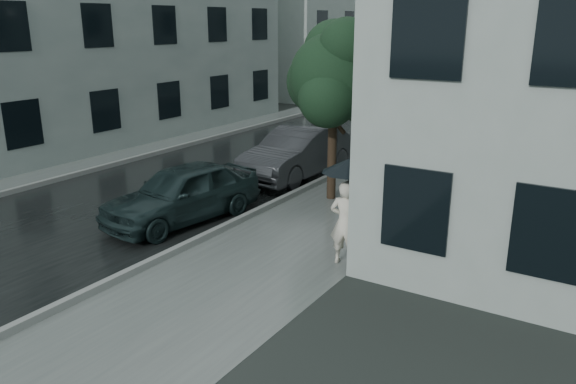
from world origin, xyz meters
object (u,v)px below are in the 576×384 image
Objects in this scene: lamp_post at (374,79)px; pedestrian at (345,223)px; car_near at (182,193)px; car_far at (298,152)px; street_tree at (335,76)px.

pedestrian is at bearing -80.49° from lamp_post.
car_near is 0.89× the size of car_far.
car_near is at bearing -11.42° from pedestrian.
lamp_post reaches higher than car_near.
car_far is at bearing -146.09° from lamp_post.
street_tree is at bearing -95.92° from lamp_post.
car_near is at bearing -121.51° from street_tree.
lamp_post is at bearing 82.55° from car_near.
pedestrian is 6.79m from car_far.
car_near is (-2.25, -3.67, -2.65)m from street_tree.
lamp_post reaches higher than car_far.
lamp_post is 3.30m from car_far.
car_far reaches higher than car_near.
street_tree is 1.16× the size of car_near.
street_tree is 3.55m from car_far.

